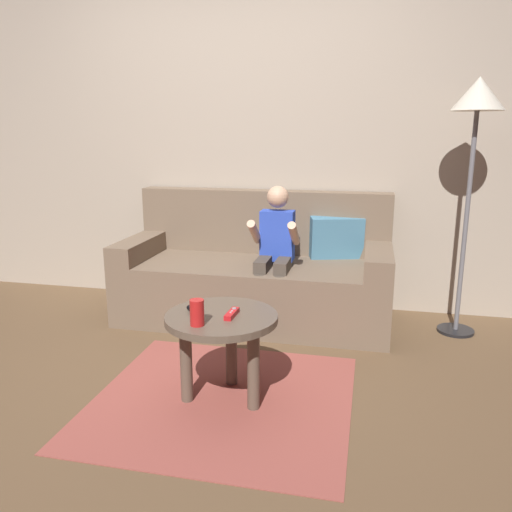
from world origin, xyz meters
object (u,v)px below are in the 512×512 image
(nunchuk_black, at_px, (194,308))
(floor_lamp, at_px, (477,114))
(person_seated_on_couch, at_px, (275,249))
(game_remote_red_near_edge, at_px, (232,314))
(couch, at_px, (257,276))
(soda_can, at_px, (197,313))
(coffee_table, at_px, (222,331))

(nunchuk_black, distance_m, floor_lamp, 2.09)
(person_seated_on_couch, xyz_separation_m, game_remote_red_near_edge, (-0.02, -1.04, -0.09))
(couch, height_order, floor_lamp, floor_lamp)
(game_remote_red_near_edge, xyz_separation_m, soda_can, (-0.12, -0.15, 0.05))
(person_seated_on_couch, bearing_deg, game_remote_red_near_edge, -90.87)
(couch, relative_size, coffee_table, 3.42)
(couch, xyz_separation_m, floor_lamp, (1.38, -0.00, 1.11))
(person_seated_on_couch, xyz_separation_m, coffee_table, (-0.07, -1.02, -0.19))
(soda_can, xyz_separation_m, floor_lamp, (1.35, 1.37, 0.90))
(person_seated_on_couch, height_order, nunchuk_black, person_seated_on_couch)
(nunchuk_black, bearing_deg, person_seated_on_couch, 78.46)
(couch, xyz_separation_m, coffee_table, (0.09, -1.21, 0.06))
(couch, bearing_deg, nunchuk_black, -92.26)
(person_seated_on_couch, distance_m, floor_lamp, 1.50)
(game_remote_red_near_edge, distance_m, floor_lamp, 1.98)
(person_seated_on_couch, relative_size, floor_lamp, 0.59)
(nunchuk_black, xyz_separation_m, floor_lamp, (1.42, 1.21, 0.94))
(game_remote_red_near_edge, distance_m, nunchuk_black, 0.19)
(nunchuk_black, bearing_deg, coffee_table, 2.85)
(coffee_table, bearing_deg, game_remote_red_near_edge, -16.45)
(couch, relative_size, floor_lamp, 1.15)
(game_remote_red_near_edge, bearing_deg, nunchuk_black, 177.25)
(couch, bearing_deg, game_remote_red_near_edge, -83.19)
(couch, bearing_deg, floor_lamp, -0.15)
(coffee_table, height_order, floor_lamp, floor_lamp)
(nunchuk_black, distance_m, soda_can, 0.18)
(game_remote_red_near_edge, bearing_deg, coffee_table, 163.55)
(soda_can, bearing_deg, coffee_table, 67.41)
(game_remote_red_near_edge, relative_size, nunchuk_black, 1.42)
(coffee_table, relative_size, floor_lamp, 0.34)
(person_seated_on_couch, relative_size, coffee_table, 1.75)
(coffee_table, bearing_deg, soda_can, -112.59)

